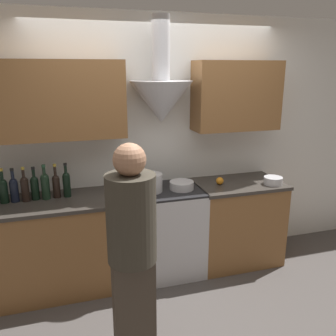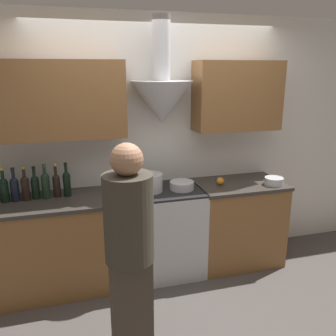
# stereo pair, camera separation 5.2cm
# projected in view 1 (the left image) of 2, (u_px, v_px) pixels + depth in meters

# --- Properties ---
(ground_plane) EXTENTS (12.00, 12.00, 0.00)m
(ground_plane) POSITION_uv_depth(u_px,v_px,m) (175.00, 289.00, 3.47)
(ground_plane) COLOR #4C4744
(wall_back) EXTENTS (8.40, 0.61, 2.60)m
(wall_back) POSITION_uv_depth(u_px,v_px,m) (150.00, 130.00, 3.61)
(wall_back) COLOR white
(wall_back) RESTS_ON ground_plane
(counter_left) EXTENTS (1.40, 0.62, 0.91)m
(counter_left) POSITION_uv_depth(u_px,v_px,m) (59.00, 245.00, 3.38)
(counter_left) COLOR brown
(counter_left) RESTS_ON ground_plane
(counter_right) EXTENTS (0.92, 0.62, 0.91)m
(counter_right) POSITION_uv_depth(u_px,v_px,m) (236.00, 222.00, 3.89)
(counter_right) COLOR brown
(counter_right) RESTS_ON ground_plane
(stove_range) EXTENTS (0.72, 0.60, 0.91)m
(stove_range) POSITION_uv_depth(u_px,v_px,m) (165.00, 231.00, 3.67)
(stove_range) COLOR silver
(stove_range) RESTS_ON ground_plane
(wine_bottle_2) EXTENTS (0.08, 0.08, 0.32)m
(wine_bottle_2) POSITION_uv_depth(u_px,v_px,m) (3.00, 189.00, 3.16)
(wine_bottle_2) COLOR black
(wine_bottle_2) RESTS_ON counter_left
(wine_bottle_3) EXTENTS (0.08, 0.08, 0.31)m
(wine_bottle_3) POSITION_uv_depth(u_px,v_px,m) (14.00, 189.00, 3.19)
(wine_bottle_3) COLOR black
(wine_bottle_3) RESTS_ON counter_left
(wine_bottle_4) EXTENTS (0.07, 0.07, 0.32)m
(wine_bottle_4) POSITION_uv_depth(u_px,v_px,m) (25.00, 187.00, 3.20)
(wine_bottle_4) COLOR black
(wine_bottle_4) RESTS_ON counter_left
(wine_bottle_5) EXTENTS (0.07, 0.07, 0.31)m
(wine_bottle_5) POSITION_uv_depth(u_px,v_px,m) (35.00, 186.00, 3.25)
(wine_bottle_5) COLOR black
(wine_bottle_5) RESTS_ON counter_left
(wine_bottle_6) EXTENTS (0.08, 0.08, 0.33)m
(wine_bottle_6) POSITION_uv_depth(u_px,v_px,m) (45.00, 185.00, 3.26)
(wine_bottle_6) COLOR black
(wine_bottle_6) RESTS_ON counter_left
(wine_bottle_7) EXTENTS (0.07, 0.07, 0.32)m
(wine_bottle_7) POSITION_uv_depth(u_px,v_px,m) (56.00, 185.00, 3.30)
(wine_bottle_7) COLOR black
(wine_bottle_7) RESTS_ON counter_left
(wine_bottle_8) EXTENTS (0.07, 0.07, 0.32)m
(wine_bottle_8) POSITION_uv_depth(u_px,v_px,m) (67.00, 183.00, 3.32)
(wine_bottle_8) COLOR black
(wine_bottle_8) RESTS_ON counter_left
(stock_pot) EXTENTS (0.26, 0.26, 0.18)m
(stock_pot) POSITION_uv_depth(u_px,v_px,m) (149.00, 183.00, 3.47)
(stock_pot) COLOR silver
(stock_pot) RESTS_ON stove_range
(mixing_bowl) EXTENTS (0.24, 0.24, 0.08)m
(mixing_bowl) POSITION_uv_depth(u_px,v_px,m) (182.00, 185.00, 3.55)
(mixing_bowl) COLOR silver
(mixing_bowl) RESTS_ON stove_range
(orange_fruit) EXTENTS (0.08, 0.08, 0.08)m
(orange_fruit) POSITION_uv_depth(u_px,v_px,m) (220.00, 181.00, 3.68)
(orange_fruit) COLOR orange
(orange_fruit) RESTS_ON counter_right
(saucepan) EXTENTS (0.19, 0.19, 0.08)m
(saucepan) POSITION_uv_depth(u_px,v_px,m) (273.00, 181.00, 3.70)
(saucepan) COLOR silver
(saucepan) RESTS_ON counter_right
(person_foreground_left) EXTENTS (0.33, 0.33, 1.63)m
(person_foreground_left) POSITION_uv_depth(u_px,v_px,m) (132.00, 249.00, 2.39)
(person_foreground_left) COLOR #473D33
(person_foreground_left) RESTS_ON ground_plane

